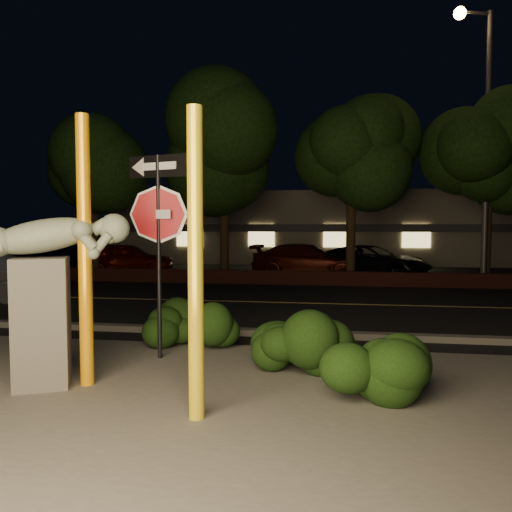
% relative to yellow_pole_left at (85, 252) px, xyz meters
% --- Properties ---
extents(ground, '(90.00, 90.00, 0.00)m').
position_rel_yellow_pole_left_xyz_m(ground, '(1.28, 10.44, -1.77)').
color(ground, black).
rests_on(ground, ground).
extents(patio, '(14.00, 6.00, 0.02)m').
position_rel_yellow_pole_left_xyz_m(patio, '(1.28, -0.56, -1.76)').
color(patio, '#4C4944').
rests_on(patio, ground).
extents(road, '(80.00, 8.00, 0.01)m').
position_rel_yellow_pole_left_xyz_m(road, '(1.28, 7.44, -1.76)').
color(road, black).
rests_on(road, ground).
extents(lane_marking, '(80.00, 0.12, 0.00)m').
position_rel_yellow_pole_left_xyz_m(lane_marking, '(1.28, 7.44, -1.75)').
color(lane_marking, '#B29B47').
rests_on(lane_marking, road).
extents(curb, '(80.00, 0.25, 0.12)m').
position_rel_yellow_pole_left_xyz_m(curb, '(1.28, 3.34, -1.71)').
color(curb, '#4C4944').
rests_on(curb, ground).
extents(brick_wall, '(40.00, 0.35, 0.50)m').
position_rel_yellow_pole_left_xyz_m(brick_wall, '(1.28, 11.74, -1.52)').
color(brick_wall, '#441C15').
rests_on(brick_wall, ground).
extents(parking_lot, '(40.00, 12.00, 0.01)m').
position_rel_yellow_pole_left_xyz_m(parking_lot, '(1.28, 17.44, -1.76)').
color(parking_lot, black).
rests_on(parking_lot, ground).
extents(building, '(22.00, 10.20, 4.00)m').
position_rel_yellow_pole_left_xyz_m(building, '(1.28, 25.43, 0.23)').
color(building, '#736A5C').
rests_on(building, ground).
extents(tree_far_a, '(4.60, 4.60, 7.43)m').
position_rel_yellow_pole_left_xyz_m(tree_far_a, '(-6.72, 13.44, 3.57)').
color(tree_far_a, black).
rests_on(tree_far_a, ground).
extents(tree_far_b, '(5.20, 5.20, 8.41)m').
position_rel_yellow_pole_left_xyz_m(tree_far_b, '(-1.22, 13.64, 4.29)').
color(tree_far_b, black).
rests_on(tree_far_b, ground).
extents(tree_far_c, '(4.80, 4.80, 7.84)m').
position_rel_yellow_pole_left_xyz_m(tree_far_c, '(3.78, 13.24, 3.89)').
color(tree_far_c, black).
rests_on(tree_far_c, ground).
extents(tree_far_d, '(4.40, 4.40, 7.42)m').
position_rel_yellow_pole_left_xyz_m(tree_far_d, '(8.78, 13.74, 3.65)').
color(tree_far_d, black).
rests_on(tree_far_d, ground).
extents(yellow_pole_left, '(0.18, 0.18, 3.53)m').
position_rel_yellow_pole_left_xyz_m(yellow_pole_left, '(0.00, 0.00, 0.00)').
color(yellow_pole_left, '#FFA60B').
rests_on(yellow_pole_left, ground).
extents(yellow_pole_right, '(0.17, 0.17, 3.36)m').
position_rel_yellow_pole_left_xyz_m(yellow_pole_right, '(1.74, -0.89, -0.08)').
color(yellow_pole_right, yellow).
rests_on(yellow_pole_right, ground).
extents(signpost, '(1.06, 0.31, 3.20)m').
position_rel_yellow_pole_left_xyz_m(signpost, '(0.49, 1.42, 0.51)').
color(signpost, black).
rests_on(signpost, ground).
extents(sculpture, '(2.05, 1.34, 2.27)m').
position_rel_yellow_pole_left_xyz_m(sculpture, '(-0.51, -0.11, -0.37)').
color(sculpture, '#4C4944').
rests_on(sculpture, ground).
extents(hedge_center, '(1.91, 1.12, 0.94)m').
position_rel_yellow_pole_left_xyz_m(hedge_center, '(0.81, 2.30, -1.30)').
color(hedge_center, black).
rests_on(hedge_center, ground).
extents(hedge_right, '(1.73, 1.27, 1.01)m').
position_rel_yellow_pole_left_xyz_m(hedge_right, '(2.77, 1.02, -1.26)').
color(hedge_right, black).
rests_on(hedge_right, ground).
extents(hedge_far_right, '(1.44, 1.11, 0.88)m').
position_rel_yellow_pole_left_xyz_m(hedge_far_right, '(3.76, -0.02, -1.33)').
color(hedge_far_right, black).
rests_on(hedge_far_right, ground).
extents(streetlight, '(1.44, 0.65, 9.89)m').
position_rel_yellow_pole_left_xyz_m(streetlight, '(8.43, 13.39, 4.12)').
color(streetlight, '#4B4B50').
rests_on(streetlight, ground).
extents(parked_car_red, '(4.26, 2.36, 1.37)m').
position_rel_yellow_pole_left_xyz_m(parked_car_red, '(-5.81, 14.58, -1.08)').
color(parked_car_red, '#671106').
rests_on(parked_car_red, ground).
extents(parked_car_darkred, '(4.80, 2.22, 1.36)m').
position_rel_yellow_pole_left_xyz_m(parked_car_darkred, '(2.07, 14.78, -1.09)').
color(parked_car_darkred, '#400F08').
rests_on(parked_car_darkred, ground).
extents(parked_car_dark, '(5.24, 3.95, 1.32)m').
position_rel_yellow_pole_left_xyz_m(parked_car_dark, '(4.63, 14.64, -1.10)').
color(parked_car_dark, black).
rests_on(parked_car_dark, ground).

